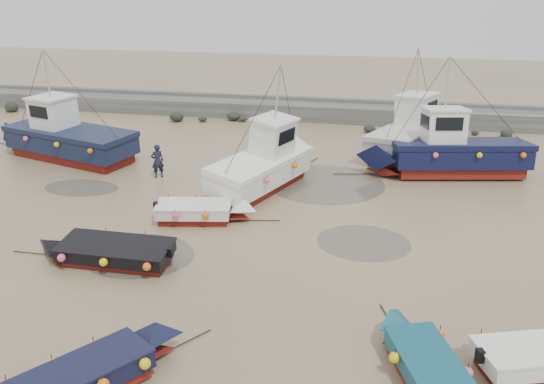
{
  "coord_description": "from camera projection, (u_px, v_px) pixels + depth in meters",
  "views": [
    {
      "loc": [
        5.52,
        -17.4,
        9.79
      ],
      "look_at": [
        1.35,
        3.27,
        1.4
      ],
      "focal_mm": 35.0,
      "sensor_mm": 36.0,
      "label": 1
    }
  ],
  "objects": [
    {
      "name": "puddle_a",
      "position": [
        139.0,
        255.0,
        20.39
      ],
      "size": [
        4.35,
        4.35,
        0.01
      ],
      "primitive_type": "cylinder",
      "color": "#575145",
      "rests_on": "ground"
    },
    {
      "name": "cabin_boat_0",
      "position": [
        63.0,
        136.0,
        31.22
      ],
      "size": [
        11.26,
        5.4,
        6.22
      ],
      "rotation": [
        0.0,
        0.0,
        1.28
      ],
      "color": "maroon",
      "rests_on": "ground"
    },
    {
      "name": "dinghy_4",
      "position": [
        107.0,
        249.0,
        19.67
      ],
      "size": [
        6.61,
        2.17,
        1.43
      ],
      "rotation": [
        0.0,
        0.0,
        1.57
      ],
      "color": "maroon",
      "rests_on": "ground"
    },
    {
      "name": "dinghy_2",
      "position": [
        424.0,
        358.0,
        13.94
      ],
      "size": [
        2.59,
        5.15,
        1.43
      ],
      "rotation": [
        0.0,
        0.0,
        0.35
      ],
      "color": "maroon",
      "rests_on": "ground"
    },
    {
      "name": "puddle_d",
      "position": [
        325.0,
        183.0,
        27.67
      ],
      "size": [
        6.22,
        6.22,
        0.01
      ],
      "primitive_type": "cylinder",
      "color": "#575145",
      "rests_on": "ground"
    },
    {
      "name": "dinghy_5",
      "position": [
        202.0,
        209.0,
        23.07
      ],
      "size": [
        5.44,
        2.31,
        1.43
      ],
      "rotation": [
        0.0,
        0.0,
        -1.39
      ],
      "color": "maroon",
      "rests_on": "ground"
    },
    {
      "name": "cabin_boat_1",
      "position": [
        265.0,
        162.0,
        26.55
      ],
      "size": [
        4.86,
        9.26,
        6.22
      ],
      "rotation": [
        0.0,
        0.0,
        -0.38
      ],
      "color": "maroon",
      "rests_on": "ground"
    },
    {
      "name": "cabin_boat_2",
      "position": [
        448.0,
        152.0,
        28.33
      ],
      "size": [
        10.38,
        4.19,
        6.22
      ],
      "rotation": [
        0.0,
        0.0,
        1.77
      ],
      "color": "maroon",
      "rests_on": "ground"
    },
    {
      "name": "puddle_b",
      "position": [
        363.0,
        242.0,
        21.37
      ],
      "size": [
        3.79,
        3.79,
        0.01
      ],
      "primitive_type": "cylinder",
      "color": "#575145",
      "rests_on": "ground"
    },
    {
      "name": "person",
      "position": [
        159.0,
        177.0,
        28.5
      ],
      "size": [
        0.8,
        0.75,
        1.83
      ],
      "primitive_type": "imported",
      "rotation": [
        0.0,
        0.0,
        3.79
      ],
      "color": "#171832",
      "rests_on": "ground"
    },
    {
      "name": "puddle_c",
      "position": [
        81.0,
        188.0,
        27.03
      ],
      "size": [
        3.94,
        3.94,
        0.01
      ],
      "primitive_type": "cylinder",
      "color": "#575145",
      "rests_on": "ground"
    },
    {
      "name": "ground",
      "position": [
        221.0,
        254.0,
        20.48
      ],
      "size": [
        120.0,
        120.0,
        0.0
      ],
      "primitive_type": "plane",
      "color": "#9F895E",
      "rests_on": "ground"
    },
    {
      "name": "seawall",
      "position": [
        304.0,
        111.0,
        40.27
      ],
      "size": [
        60.0,
        4.92,
        1.5
      ],
      "color": "slate",
      "rests_on": "ground"
    },
    {
      "name": "cabin_boat_3",
      "position": [
        415.0,
        133.0,
        31.72
      ],
      "size": [
        5.96,
        9.38,
        6.22
      ],
      "rotation": [
        0.0,
        0.0,
        -0.46
      ],
      "color": "maroon",
      "rests_on": "ground"
    },
    {
      "name": "dinghy_1",
      "position": [
        93.0,
        372.0,
        13.48
      ],
      "size": [
        4.16,
        5.16,
        1.43
      ],
      "rotation": [
        0.0,
        0.0,
        -0.64
      ],
      "color": "maroon",
      "rests_on": "ground"
    }
  ]
}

